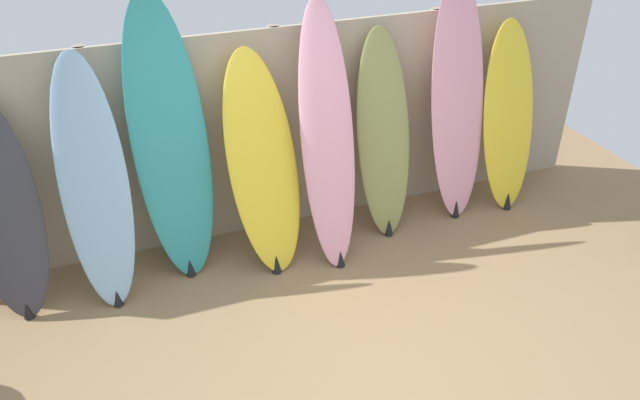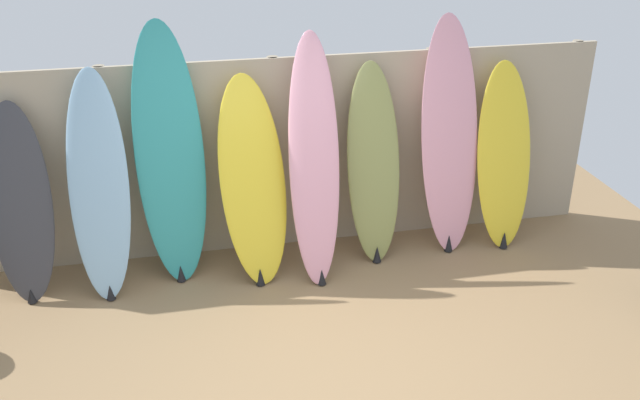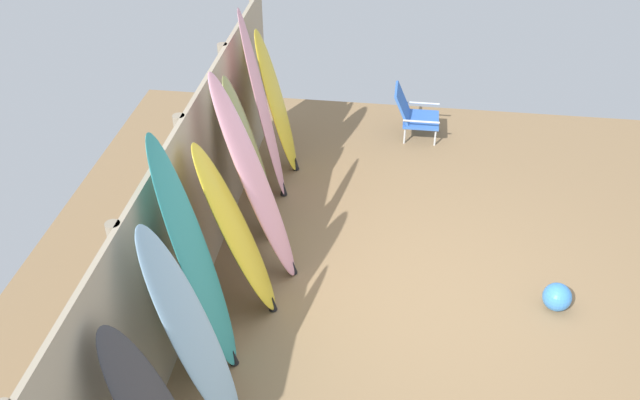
% 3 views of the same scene
% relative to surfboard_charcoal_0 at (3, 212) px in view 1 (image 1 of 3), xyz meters
% --- Properties ---
extents(ground, '(7.68, 7.68, 0.00)m').
position_rel_surfboard_charcoal_0_xyz_m(ground, '(2.16, -1.64, -0.80)').
color(ground, '#8E704C').
extents(fence_back, '(6.08, 0.11, 1.80)m').
position_rel_surfboard_charcoal_0_xyz_m(fence_back, '(2.16, 0.37, 0.10)').
color(fence_back, tan).
rests_on(fence_back, ground).
extents(surfboard_charcoal_0, '(0.52, 0.57, 1.61)m').
position_rel_surfboard_charcoal_0_xyz_m(surfboard_charcoal_0, '(0.00, 0.00, 0.00)').
color(surfboard_charcoal_0, '#38383D').
rests_on(surfboard_charcoal_0, ground).
extents(surfboard_skyblue_1, '(0.52, 0.63, 1.86)m').
position_rel_surfboard_charcoal_0_xyz_m(surfboard_skyblue_1, '(0.64, -0.06, 0.12)').
color(surfboard_skyblue_1, '#8CB7D6').
rests_on(surfboard_skyblue_1, ground).
extents(surfboard_teal_2, '(0.61, 0.55, 2.19)m').
position_rel_surfboard_charcoal_0_xyz_m(surfboard_teal_2, '(1.22, 0.06, 0.29)').
color(surfboard_teal_2, teal).
rests_on(surfboard_teal_2, ground).
extents(surfboard_yellow_3, '(0.63, 0.71, 1.74)m').
position_rel_surfboard_charcoal_0_xyz_m(surfboard_yellow_3, '(1.89, -0.08, 0.06)').
color(surfboard_yellow_3, yellow).
rests_on(surfboard_yellow_3, ground).
extents(surfboard_pink_4, '(0.50, 0.79, 2.07)m').
position_rel_surfboard_charcoal_0_xyz_m(surfboard_pink_4, '(2.41, -0.14, 0.23)').
color(surfboard_pink_4, pink).
rests_on(surfboard_pink_4, ground).
extents(surfboard_olive_5, '(0.48, 0.51, 1.77)m').
position_rel_surfboard_charcoal_0_xyz_m(surfboard_olive_5, '(2.98, 0.02, 0.08)').
color(surfboard_olive_5, olive).
rests_on(surfboard_olive_5, ground).
extents(surfboard_pink_6, '(0.62, 0.51, 2.15)m').
position_rel_surfboard_charcoal_0_xyz_m(surfboard_pink_6, '(3.69, 0.05, 0.26)').
color(surfboard_pink_6, pink).
rests_on(surfboard_pink_6, ground).
extents(surfboard_yellow_7, '(0.52, 0.47, 1.72)m').
position_rel_surfboard_charcoal_0_xyz_m(surfboard_yellow_7, '(4.22, 0.01, 0.05)').
color(surfboard_yellow_7, yellow).
rests_on(surfboard_yellow_7, ground).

